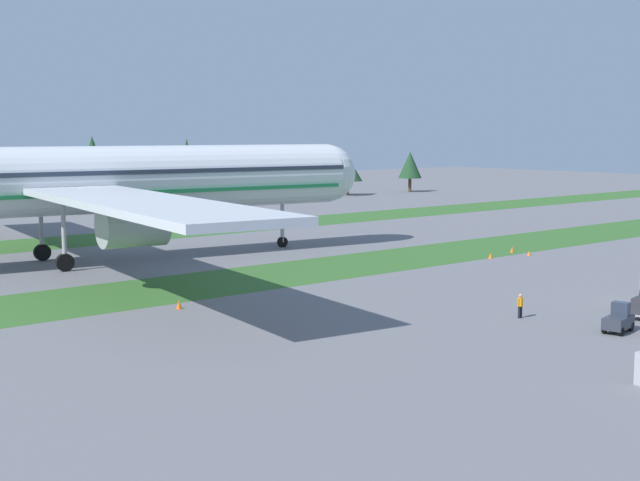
% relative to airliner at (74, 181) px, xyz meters
% --- Properties ---
extents(grass_strip_near, '(320.00, 11.85, 0.01)m').
position_rel_airliner_xyz_m(grass_strip_near, '(15.83, -18.12, -8.33)').
color(grass_strip_near, '#336028').
rests_on(grass_strip_near, ground).
extents(grass_strip_far, '(320.00, 11.85, 0.01)m').
position_rel_airliner_xyz_m(grass_strip_far, '(15.83, 17.58, -8.33)').
color(grass_strip_far, '#336028').
rests_on(grass_strip_far, ground).
extents(airliner, '(66.12, 81.65, 23.26)m').
position_rel_airliner_xyz_m(airliner, '(0.00, 0.00, 0.00)').
color(airliner, silver).
rests_on(airliner, ground).
extents(baggage_tug, '(2.80, 1.78, 1.97)m').
position_rel_airliner_xyz_m(baggage_tug, '(14.76, -51.05, -7.52)').
color(baggage_tug, '#2D333D').
rests_on(baggage_tug, ground).
extents(ground_crew_marshaller, '(0.56, 0.36, 1.74)m').
position_rel_airliner_xyz_m(ground_crew_marshaller, '(13.35, -44.18, -7.39)').
color(ground_crew_marshaller, black).
rests_on(ground_crew_marshaller, ground).
extents(taxiway_marker_0, '(0.44, 0.44, 0.58)m').
position_rel_airliner_xyz_m(taxiway_marker_0, '(34.78, -24.11, -8.05)').
color(taxiway_marker_0, orange).
rests_on(taxiway_marker_0, ground).
extents(taxiway_marker_1, '(0.44, 0.44, 0.54)m').
position_rel_airliner_xyz_m(taxiway_marker_1, '(39.50, -25.49, -8.07)').
color(taxiway_marker_1, orange).
rests_on(taxiway_marker_1, ground).
extents(taxiway_marker_2, '(0.44, 0.44, 0.67)m').
position_rel_airliner_xyz_m(taxiway_marker_2, '(-3.59, -25.92, -8.00)').
color(taxiway_marker_2, orange).
rests_on(taxiway_marker_2, ground).
extents(taxiway_marker_3, '(0.44, 0.44, 0.66)m').
position_rel_airliner_xyz_m(taxiway_marker_3, '(40.06, -22.81, -8.01)').
color(taxiway_marker_3, orange).
rests_on(taxiway_marker_3, ground).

